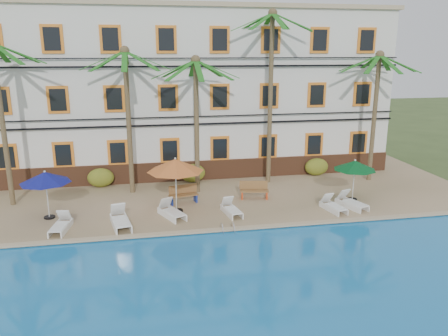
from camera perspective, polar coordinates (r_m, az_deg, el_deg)
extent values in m
plane|color=#384C23|center=(20.17, -1.25, -7.82)|extent=(100.00, 100.00, 0.00)
cube|color=tan|center=(24.76, -3.16, -3.12)|extent=(30.00, 12.00, 0.25)
cube|color=#186FB4|center=(14.05, 3.69, -18.39)|extent=(26.00, 12.00, 0.20)
cube|color=tan|center=(19.24, -0.81, -8.08)|extent=(30.00, 0.35, 0.06)
cube|color=silver|center=(28.62, -4.65, 9.81)|extent=(25.00, 6.00, 10.00)
cube|color=brown|center=(26.40, -3.74, -0.33)|extent=(25.00, 0.12, 1.20)
cube|color=tan|center=(28.61, -4.88, 20.03)|extent=(25.40, 6.40, 0.25)
cube|color=orange|center=(26.98, -26.51, 1.27)|extent=(1.15, 0.10, 1.50)
cube|color=black|center=(26.94, -26.54, 1.25)|extent=(0.85, 0.04, 1.20)
cube|color=orange|center=(26.31, -20.23, 1.62)|extent=(1.15, 0.10, 1.50)
cube|color=black|center=(26.26, -20.25, 1.59)|extent=(0.85, 0.04, 1.20)
cube|color=orange|center=(25.96, -13.70, 1.96)|extent=(1.15, 0.10, 1.50)
cube|color=black|center=(25.92, -13.71, 1.93)|extent=(0.85, 0.04, 1.20)
cube|color=orange|center=(25.97, -7.08, 2.28)|extent=(1.15, 0.10, 1.50)
cube|color=black|center=(25.92, -7.07, 2.25)|extent=(0.85, 0.04, 1.20)
cube|color=orange|center=(26.31, -0.54, 2.56)|extent=(1.15, 0.10, 1.50)
cube|color=black|center=(26.26, -0.53, 2.54)|extent=(0.85, 0.04, 1.20)
cube|color=orange|center=(26.99, 5.75, 2.80)|extent=(1.15, 0.10, 1.50)
cube|color=black|center=(26.94, 5.78, 2.78)|extent=(0.85, 0.04, 1.20)
cube|color=orange|center=(27.97, 11.66, 3.00)|extent=(1.15, 0.10, 1.50)
cube|color=black|center=(27.93, 11.70, 2.98)|extent=(0.85, 0.04, 1.20)
cube|color=orange|center=(29.23, 17.13, 3.15)|extent=(1.15, 0.10, 1.50)
cube|color=black|center=(29.19, 17.17, 3.13)|extent=(0.85, 0.04, 1.20)
cube|color=orange|center=(25.82, -20.86, 8.32)|extent=(1.15, 0.10, 1.50)
cube|color=black|center=(25.77, -20.87, 8.31)|extent=(0.85, 0.04, 1.20)
cube|color=orange|center=(25.47, -14.13, 8.77)|extent=(1.15, 0.10, 1.50)
cube|color=black|center=(25.42, -14.14, 8.75)|extent=(0.85, 0.04, 1.20)
cube|color=orange|center=(25.47, -7.31, 9.09)|extent=(1.15, 0.10, 1.50)
cube|color=black|center=(25.42, -7.30, 9.08)|extent=(0.85, 0.04, 1.20)
cube|color=orange|center=(25.82, -0.56, 9.29)|extent=(1.15, 0.10, 1.50)
cube|color=black|center=(25.77, -0.54, 9.28)|extent=(0.85, 0.04, 1.20)
cube|color=orange|center=(26.51, 5.92, 9.37)|extent=(1.15, 0.10, 1.50)
cube|color=black|center=(26.46, 5.95, 9.35)|extent=(0.85, 0.04, 1.20)
cube|color=orange|center=(27.51, 12.01, 9.33)|extent=(1.15, 0.10, 1.50)
cube|color=black|center=(27.46, 12.05, 9.31)|extent=(0.85, 0.04, 1.20)
cube|color=orange|center=(28.79, 17.60, 9.20)|extent=(1.15, 0.10, 1.50)
cube|color=black|center=(28.75, 17.65, 9.19)|extent=(0.85, 0.04, 1.20)
cube|color=orange|center=(25.69, -21.54, 15.41)|extent=(1.15, 0.10, 1.50)
cube|color=black|center=(25.64, -21.56, 15.41)|extent=(0.85, 0.04, 1.20)
cube|color=orange|center=(25.34, -14.61, 15.97)|extent=(1.15, 0.10, 1.50)
cube|color=black|center=(25.29, -14.62, 15.97)|extent=(0.85, 0.04, 1.20)
cube|color=orange|center=(25.34, -7.55, 16.31)|extent=(1.15, 0.10, 1.50)
cube|color=black|center=(25.29, -7.55, 16.31)|extent=(0.85, 0.04, 1.20)
cube|color=orange|center=(25.70, -0.58, 16.41)|extent=(1.15, 0.10, 1.50)
cube|color=black|center=(25.65, -0.56, 16.41)|extent=(0.85, 0.04, 1.20)
cube|color=orange|center=(26.39, 6.12, 16.29)|extent=(1.15, 0.10, 1.50)
cube|color=black|center=(26.34, 6.15, 16.30)|extent=(0.85, 0.04, 1.20)
cube|color=orange|center=(27.39, 12.38, 15.99)|extent=(1.15, 0.10, 1.50)
cube|color=black|center=(27.35, 12.42, 15.99)|extent=(0.85, 0.04, 1.20)
cube|color=orange|center=(28.68, 18.12, 15.56)|extent=(1.15, 0.10, 1.50)
cube|color=black|center=(28.64, 18.17, 15.56)|extent=(0.85, 0.04, 1.20)
cube|color=black|center=(25.66, -3.81, 5.73)|extent=(25.00, 0.08, 0.10)
cube|color=black|center=(25.59, -3.83, 6.73)|extent=(25.00, 0.08, 0.06)
cube|color=black|center=(25.33, -3.94, 13.12)|extent=(25.00, 0.08, 0.10)
cube|color=black|center=(25.32, -3.96, 14.13)|extent=(25.00, 0.08, 0.06)
cylinder|color=brown|center=(23.92, -26.90, 4.75)|extent=(0.26, 0.26, 7.96)
cube|color=#186117|center=(24.76, -27.15, 13.21)|extent=(0.28, 2.32, 0.98)
cube|color=#186117|center=(22.64, -26.49, 13.26)|extent=(1.84, 1.84, 0.98)
cube|color=#186117|center=(23.35, -25.14, 13.42)|extent=(2.32, 0.28, 0.98)
cube|color=#186117|center=(24.22, -25.47, 13.39)|extent=(1.84, 1.84, 0.98)
cylinder|color=brown|center=(23.92, -12.33, 5.59)|extent=(0.26, 0.26, 7.60)
sphere|color=brown|center=(23.62, -12.86, 14.71)|extent=(0.50, 0.50, 0.50)
cube|color=#186117|center=(24.78, -12.71, 13.61)|extent=(0.28, 2.32, 0.98)
cube|color=#186117|center=(24.48, -14.69, 13.48)|extent=(1.84, 1.84, 0.98)
cube|color=#186117|center=(23.69, -15.66, 13.38)|extent=(2.32, 0.28, 0.98)
cube|color=#186117|center=(22.85, -14.95, 13.38)|extent=(1.84, 1.84, 0.98)
cube|color=#186117|center=(22.47, -12.88, 13.49)|extent=(0.28, 2.32, 0.98)
cube|color=#186117|center=(22.80, -10.74, 13.62)|extent=(1.84, 1.84, 0.98)
cube|color=#186117|center=(23.62, -9.91, 13.69)|extent=(2.32, 0.28, 0.98)
cube|color=#186117|center=(24.43, -10.76, 13.69)|extent=(1.84, 1.84, 0.98)
cylinder|color=brown|center=(23.52, -3.59, 5.19)|extent=(0.26, 0.26, 7.14)
sphere|color=brown|center=(23.18, -3.73, 13.92)|extent=(0.50, 0.50, 0.50)
cube|color=#186117|center=(24.34, -4.06, 12.84)|extent=(0.28, 2.32, 0.98)
cube|color=#186117|center=(23.92, -5.95, 12.76)|extent=(1.84, 1.84, 0.98)
cube|color=#186117|center=(23.08, -6.63, 12.66)|extent=(2.32, 0.28, 0.98)
cube|color=#186117|center=(22.29, -5.58, 12.61)|extent=(1.84, 1.84, 0.98)
cube|color=#186117|center=(22.05, -3.34, 12.63)|extent=(0.28, 2.32, 0.98)
cube|color=#186117|center=(22.50, -1.33, 12.70)|extent=(1.84, 1.84, 0.98)
cube|color=#186117|center=(23.36, -0.83, 12.79)|extent=(2.32, 0.28, 0.98)
cube|color=#186117|center=(24.11, -1.98, 12.85)|extent=(1.84, 1.84, 0.98)
cylinder|color=brown|center=(25.31, 6.06, 8.62)|extent=(0.26, 0.26, 9.58)
sphere|color=brown|center=(25.24, 6.38, 19.49)|extent=(0.50, 0.50, 0.50)
cube|color=#186117|center=(26.31, 5.58, 18.29)|extent=(0.28, 2.32, 0.98)
cube|color=#186117|center=(25.77, 3.96, 18.39)|extent=(1.84, 1.84, 0.98)
cube|color=#186117|center=(24.90, 3.66, 18.51)|extent=(2.32, 0.28, 0.98)
cube|color=#186117|center=(24.19, 4.98, 18.59)|extent=(1.84, 1.84, 0.98)
cube|color=#186117|center=(24.10, 7.18, 18.55)|extent=(0.28, 2.32, 0.98)
cube|color=#186117|center=(24.68, 8.84, 18.40)|extent=(1.84, 1.84, 0.98)
cube|color=#186117|center=(25.56, 8.96, 18.28)|extent=(2.32, 0.28, 0.98)
cube|color=#186117|center=(26.22, 7.60, 18.24)|extent=(1.84, 1.84, 0.98)
cylinder|color=brown|center=(27.26, 19.01, 6.00)|extent=(0.26, 0.26, 7.37)
sphere|color=brown|center=(26.98, 19.69, 13.75)|extent=(0.50, 0.50, 0.50)
cube|color=#186117|center=(28.00, 18.40, 12.89)|extent=(0.28, 2.32, 0.98)
cube|color=#186117|center=(27.32, 17.21, 12.95)|extent=(1.84, 1.84, 0.98)
cube|color=#186117|center=(26.43, 17.37, 12.89)|extent=(2.32, 0.28, 0.98)
cube|color=#186117|center=(25.88, 18.90, 12.74)|extent=(1.84, 1.84, 0.98)
cube|color=#186117|center=(25.99, 20.88, 12.57)|extent=(0.28, 2.32, 0.98)
cube|color=#186117|center=(26.71, 22.04, 12.51)|extent=(1.84, 1.84, 0.98)
cube|color=#186117|center=(27.58, 21.73, 12.58)|extent=(2.32, 0.28, 0.98)
cube|color=#186117|center=(28.11, 20.23, 12.74)|extent=(1.84, 1.84, 0.98)
ellipsoid|color=#1D4F16|center=(26.04, -15.80, -1.22)|extent=(1.50, 0.90, 1.10)
ellipsoid|color=#1D4F16|center=(26.06, -4.11, -0.66)|extent=(1.50, 0.90, 1.10)
ellipsoid|color=#1D4F16|center=(28.00, 11.99, 0.16)|extent=(1.50, 0.90, 1.10)
cylinder|color=black|center=(22.19, -21.83, -5.98)|extent=(0.52, 0.52, 0.07)
cylinder|color=silver|center=(21.85, -22.10, -3.35)|extent=(0.06, 0.06, 2.22)
cone|color=navy|center=(21.61, -22.32, -1.14)|extent=(2.31, 2.31, 0.51)
sphere|color=silver|center=(21.53, -22.40, -0.43)|extent=(0.10, 0.10, 0.10)
cylinder|color=black|center=(21.51, -6.19, -5.58)|extent=(0.61, 0.61, 0.09)
cylinder|color=silver|center=(21.10, -6.28, -2.36)|extent=(0.06, 0.06, 2.62)
cone|color=#C26028|center=(20.81, -6.37, 0.37)|extent=(2.73, 2.73, 0.60)
sphere|color=silver|center=(20.73, -6.39, 1.25)|extent=(0.10, 0.10, 0.10)
cylinder|color=black|center=(24.01, 16.39, -3.92)|extent=(0.49, 0.49, 0.07)
cylinder|color=silver|center=(23.71, 16.57, -1.59)|extent=(0.06, 0.06, 2.11)
cone|color=#06471C|center=(23.49, 16.72, 0.36)|extent=(2.20, 2.20, 0.48)
sphere|color=silver|center=(23.43, 16.77, 0.98)|extent=(0.10, 0.10, 0.10)
cube|color=white|center=(20.19, -20.77, -7.17)|extent=(0.71, 1.25, 0.05)
cube|color=white|center=(20.84, -20.14, -5.80)|extent=(0.60, 0.51, 0.59)
cube|color=white|center=(20.53, -21.27, -7.32)|extent=(0.29, 1.68, 0.27)
cube|color=white|center=(20.36, -19.80, -7.36)|extent=(0.29, 1.68, 0.27)
cube|color=white|center=(19.83, -13.25, -6.81)|extent=(0.89, 1.48, 0.06)
cube|color=white|center=(20.63, -13.70, -5.24)|extent=(0.73, 0.62, 0.69)
cube|color=white|center=(20.11, -14.24, -7.12)|extent=(0.44, 1.95, 0.32)
cube|color=white|center=(20.18, -12.43, -6.92)|extent=(0.44, 1.95, 0.32)
cube|color=white|center=(20.56, -6.51, -5.79)|extent=(1.05, 1.39, 0.06)
cube|color=white|center=(21.21, -7.66, -4.52)|extent=(0.72, 0.66, 0.63)
cube|color=white|center=(20.69, -7.53, -6.17)|extent=(0.79, 1.66, 0.29)
cube|color=white|center=(20.94, -6.11, -5.86)|extent=(0.79, 1.66, 0.29)
cube|color=white|center=(20.78, 1.21, -5.53)|extent=(0.72, 1.22, 0.05)
cube|color=white|center=(21.41, 0.43, -4.32)|extent=(0.59, 0.51, 0.57)
cube|color=white|center=(20.94, 0.31, -5.81)|extent=(0.33, 1.62, 0.27)
cube|color=white|center=(21.12, 1.66, -5.63)|extent=(0.33, 1.62, 0.27)
cube|color=white|center=(21.91, 14.44, -4.92)|extent=(0.74, 1.23, 0.05)
cube|color=white|center=(22.46, 13.30, -3.81)|extent=(0.60, 0.52, 0.57)
cube|color=white|center=(21.98, 13.52, -5.21)|extent=(0.36, 1.62, 0.27)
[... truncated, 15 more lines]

